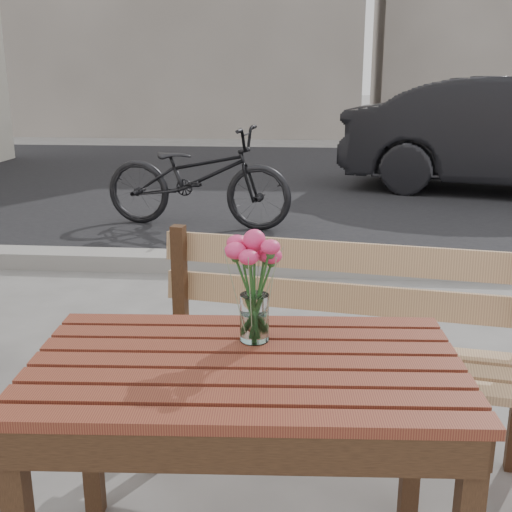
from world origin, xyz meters
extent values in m
cube|color=black|center=(0.00, 7.00, 0.00)|extent=(30.00, 8.00, 0.00)
cube|color=gray|center=(0.00, 3.00, 0.06)|extent=(30.00, 0.25, 0.12)
cube|color=#5B2118|center=(-0.15, 0.05, 0.67)|extent=(1.15, 0.71, 0.03)
cube|color=black|center=(-0.68, 0.30, 0.33)|extent=(0.06, 0.06, 0.66)
cube|color=black|center=(0.34, 0.36, 0.33)|extent=(0.06, 0.06, 0.66)
cube|color=#9E7551|center=(0.11, 0.60, 0.44)|extent=(1.43, 0.59, 0.03)
cube|color=#9E7551|center=(0.14, 0.81, 0.67)|extent=(1.38, 0.25, 0.38)
cube|color=black|center=(-0.55, 0.55, 0.23)|extent=(0.06, 0.06, 0.46)
cube|color=black|center=(-0.50, 0.86, 0.42)|extent=(0.06, 0.06, 0.84)
cylinder|color=white|center=(-0.14, 0.18, 0.75)|extent=(0.08, 0.08, 0.13)
cylinder|color=#285F27|center=(-0.14, 0.18, 0.82)|extent=(0.05, 0.05, 0.27)
imported|color=black|center=(-1.05, 4.37, 0.47)|extent=(1.86, 0.89, 0.94)
camera|label=1|loc=(0.01, -1.45, 1.40)|focal=45.00mm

